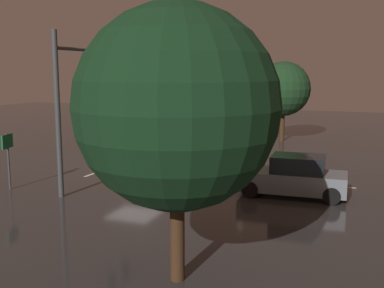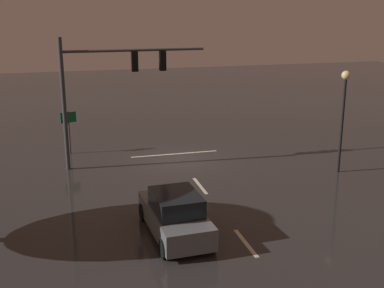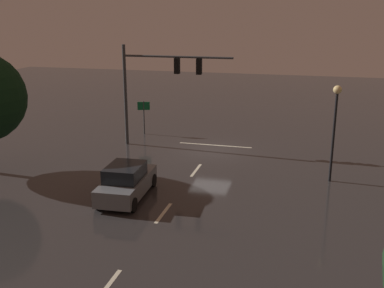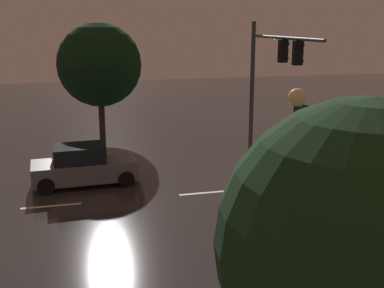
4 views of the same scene
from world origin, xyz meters
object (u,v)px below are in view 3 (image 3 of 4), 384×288
(street_lamp_left_kerb, at_px, (335,115))
(route_sign, at_px, (144,110))
(car_approaching, at_px, (126,182))
(traffic_signal_assembly, at_px, (158,78))

(street_lamp_left_kerb, height_order, route_sign, street_lamp_left_kerb)
(car_approaching, distance_m, route_sign, 12.22)
(traffic_signal_assembly, bearing_deg, route_sign, -53.19)
(car_approaching, relative_size, route_sign, 1.80)
(route_sign, bearing_deg, traffic_signal_assembly, 126.81)
(traffic_signal_assembly, xyz_separation_m, route_sign, (2.12, -2.84, -2.86))
(traffic_signal_assembly, relative_size, car_approaching, 1.65)
(street_lamp_left_kerb, bearing_deg, route_sign, -27.58)
(traffic_signal_assembly, relative_size, route_sign, 2.97)
(street_lamp_left_kerb, bearing_deg, car_approaching, 26.67)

